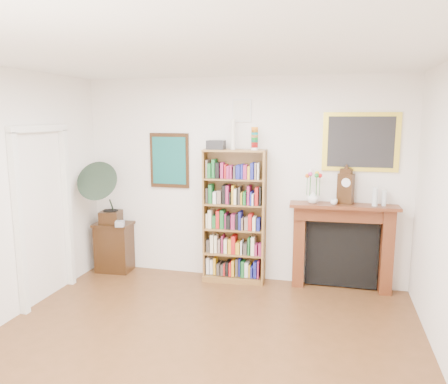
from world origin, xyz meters
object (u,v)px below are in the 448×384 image
at_px(gramophone, 104,189).
at_px(teacup, 334,202).
at_px(side_cabinet, 114,247).
at_px(bottle_left, 375,197).
at_px(bookshelf, 234,209).
at_px(mantel_clock, 346,187).
at_px(cd_stack, 120,224).
at_px(bottle_right, 384,198).
at_px(flower_vase, 313,197).
at_px(fireplace, 342,239).

distance_m(gramophone, teacup, 3.18).
relative_size(side_cabinet, teacup, 7.88).
bearing_deg(bottle_left, gramophone, -177.28).
height_order(bookshelf, bottle_left, bookshelf).
height_order(side_cabinet, mantel_clock, mantel_clock).
bearing_deg(mantel_clock, bookshelf, -157.80).
xyz_separation_m(teacup, bottle_left, (0.50, 0.04, 0.08)).
bearing_deg(cd_stack, bottle_right, 3.92).
distance_m(gramophone, flower_vase, 2.91).
bearing_deg(gramophone, side_cabinet, 62.09).
distance_m(flower_vase, bottle_right, 0.88).
distance_m(fireplace, bottle_left, 0.71).
distance_m(fireplace, mantel_clock, 0.70).
distance_m(cd_stack, mantel_clock, 3.14).
bearing_deg(teacup, bottle_right, 7.70).
distance_m(gramophone, bottle_right, 3.79).
bearing_deg(side_cabinet, bottle_right, -2.06).
distance_m(fireplace, flower_vase, 0.69).
distance_m(fireplace, teacup, 0.54).
distance_m(teacup, bottle_left, 0.51).
xyz_separation_m(cd_stack, bottle_right, (3.55, 0.24, 0.49)).
relative_size(bookshelf, mantel_clock, 4.64).
relative_size(fireplace, flower_vase, 8.52).
bearing_deg(flower_vase, gramophone, -176.66).
distance_m(side_cabinet, cd_stack, 0.47).
relative_size(side_cabinet, bottle_right, 3.64).
distance_m(mantel_clock, teacup, 0.25).
xyz_separation_m(bookshelf, fireplace, (1.44, 0.07, -0.34)).
xyz_separation_m(bookshelf, side_cabinet, (-1.81, -0.04, -0.66)).
bearing_deg(bottle_right, teacup, -172.30).
xyz_separation_m(bookshelf, bottle_left, (1.82, -0.00, 0.25)).
height_order(side_cabinet, gramophone, gramophone).
height_order(gramophone, bottle_left, gramophone).
relative_size(fireplace, cd_stack, 11.56).
bearing_deg(bottle_right, mantel_clock, 179.38).
height_order(gramophone, bottle_right, gramophone).
bearing_deg(bookshelf, mantel_clock, -2.29).
bearing_deg(bottle_left, bottle_right, 21.63).
relative_size(bookshelf, bottle_left, 8.81).
bearing_deg(mantel_clock, bottle_left, 12.36).
relative_size(side_cabinet, flower_vase, 4.47).
bearing_deg(side_cabinet, mantel_clock, -1.78).
height_order(flower_vase, teacup, flower_vase).
bearing_deg(bottle_right, side_cabinet, -178.70).
height_order(cd_stack, mantel_clock, mantel_clock).
relative_size(fireplace, bottle_left, 5.78).
relative_size(bookshelf, flower_vase, 12.99).
xyz_separation_m(side_cabinet, mantel_clock, (3.26, 0.09, 1.01)).
distance_m(bookshelf, fireplace, 1.49).
xyz_separation_m(gramophone, flower_vase, (2.91, 0.17, -0.01)).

